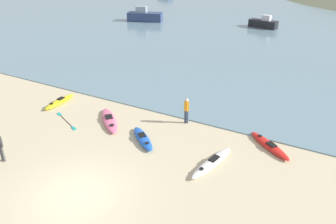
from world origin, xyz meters
TOP-DOWN VIEW (x-y plane):
  - ground_plane at (0.00, 0.00)m, footprint 400.00×400.00m
  - bay_water at (0.00, 43.54)m, footprint 160.00×70.00m
  - kayak_on_sand_0 at (4.28, 4.87)m, footprint 1.25×3.41m
  - kayak_on_sand_1 at (-2.92, 6.01)m, footprint 3.00×2.86m
  - kayak_on_sand_2 at (-7.56, 6.49)m, footprint 0.77×2.77m
  - kayak_on_sand_3 at (6.37, 7.83)m, footprint 2.78×2.40m
  - kayak_on_sand_4 at (0.06, 5.16)m, footprint 2.50×2.23m
  - person_near_foreground at (-5.01, 0.17)m, footprint 0.32×0.23m
  - person_near_waterline at (1.25, 8.20)m, footprint 0.33×0.22m
  - moored_boat_2 at (-1.48, 37.39)m, footprint 3.90×1.88m
  - moored_boat_3 at (-17.87, 33.54)m, footprint 5.32×3.37m
  - loose_paddle at (-5.34, 4.81)m, footprint 2.61×1.30m

SIDE VIEW (x-z plane):
  - ground_plane at x=0.00m, z-range 0.00..0.00m
  - loose_paddle at x=-5.34m, z-range 0.00..0.03m
  - bay_water at x=0.00m, z-range 0.00..0.06m
  - kayak_on_sand_3 at x=6.37m, z-range -0.02..0.29m
  - kayak_on_sand_1 at x=-2.92m, z-range -0.02..0.29m
  - kayak_on_sand_4 at x=0.06m, z-range -0.02..0.31m
  - kayak_on_sand_0 at x=4.28m, z-range -0.02..0.31m
  - kayak_on_sand_2 at x=-7.56m, z-range -0.02..0.35m
  - moored_boat_2 at x=-1.48m, z-range -0.19..1.48m
  - moored_boat_3 at x=-17.87m, z-range -0.25..1.83m
  - person_near_foreground at x=-5.01m, z-range 0.12..1.71m
  - person_near_waterline at x=1.25m, z-range 0.12..1.75m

